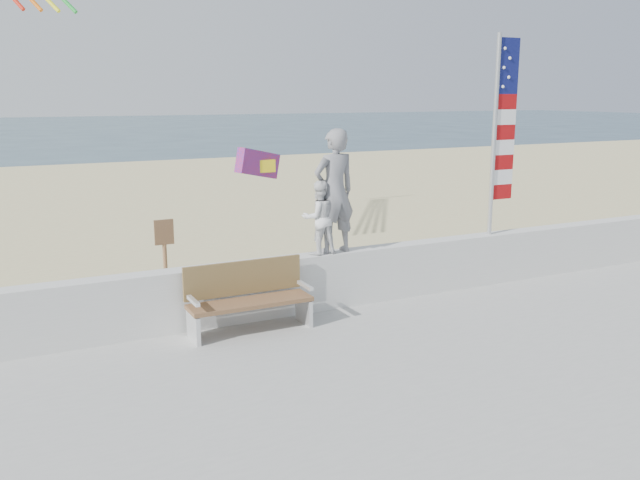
{
  "coord_description": "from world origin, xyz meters",
  "views": [
    {
      "loc": [
        -4.37,
        -7.33,
        3.56
      ],
      "look_at": [
        0.2,
        1.8,
        1.35
      ],
      "focal_mm": 38.0,
      "sensor_mm": 36.0,
      "label": 1
    }
  ],
  "objects_px": {
    "adult": "(334,191)",
    "child": "(319,218)",
    "flag": "(500,127)",
    "bench": "(248,296)"
  },
  "relations": [
    {
      "from": "child",
      "to": "flag",
      "type": "height_order",
      "value": "flag"
    },
    {
      "from": "flag",
      "to": "child",
      "type": "bearing_deg",
      "value": 180.0
    },
    {
      "from": "adult",
      "to": "bench",
      "type": "xyz_separation_m",
      "value": [
        -1.65,
        -0.45,
        -1.37
      ]
    },
    {
      "from": "adult",
      "to": "flag",
      "type": "xyz_separation_m",
      "value": [
        3.29,
        -0.0,
        0.93
      ]
    },
    {
      "from": "adult",
      "to": "bench",
      "type": "distance_m",
      "value": 2.19
    },
    {
      "from": "adult",
      "to": "child",
      "type": "bearing_deg",
      "value": -4.59
    },
    {
      "from": "adult",
      "to": "flag",
      "type": "bearing_deg",
      "value": 175.41
    },
    {
      "from": "adult",
      "to": "child",
      "type": "height_order",
      "value": "adult"
    },
    {
      "from": "adult",
      "to": "flag",
      "type": "distance_m",
      "value": 3.42
    },
    {
      "from": "bench",
      "to": "adult",
      "type": "bearing_deg",
      "value": 15.42
    }
  ]
}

